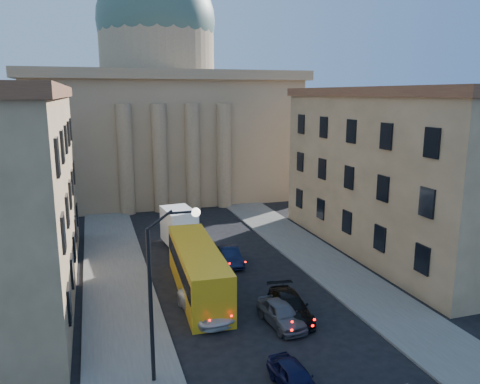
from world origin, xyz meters
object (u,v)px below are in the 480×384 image
at_px(city_bus, 198,268).
at_px(box_truck, 182,231).
at_px(car_left_near, 294,378).
at_px(street_lamp, 161,282).

bearing_deg(city_bus, box_truck, 88.53).
height_order(car_left_near, box_truck, box_truck).
height_order(car_left_near, city_bus, city_bus).
bearing_deg(box_truck, street_lamp, -109.11).
bearing_deg(street_lamp, box_truck, 76.80).
distance_m(car_left_near, box_truck, 22.89).
bearing_deg(car_left_near, box_truck, 88.89).
height_order(street_lamp, city_bus, street_lamp).
bearing_deg(street_lamp, car_left_near, -24.15).
xyz_separation_m(street_lamp, car_left_near, (5.91, -2.65, -4.64)).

